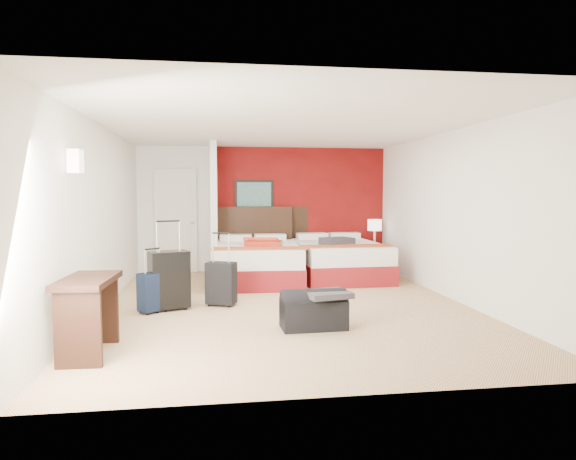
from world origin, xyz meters
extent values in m
plane|color=#D7B384|center=(0.00, 0.00, 0.00)|extent=(6.50, 6.50, 0.00)
cube|color=white|center=(0.00, 3.25, 1.25)|extent=(5.00, 0.04, 2.50)
cube|color=white|center=(-2.50, 0.00, 1.25)|extent=(0.04, 6.50, 2.50)
cube|color=black|center=(-0.20, 3.19, 1.55)|extent=(0.78, 0.03, 0.58)
cube|color=white|center=(-2.38, -1.50, 1.90)|extent=(0.12, 0.20, 0.24)
cube|color=maroon|center=(0.75, 3.23, 1.25)|extent=(3.50, 0.04, 2.50)
cube|color=silver|center=(-1.00, 2.61, 1.25)|extent=(0.12, 1.20, 2.50)
cube|color=silver|center=(-1.75, 3.20, 1.02)|extent=(0.82, 0.06, 2.05)
cube|color=white|center=(-0.25, 1.95, 0.33)|extent=(1.63, 2.25, 0.65)
cube|color=white|center=(1.28, 2.13, 0.33)|extent=(1.58, 2.21, 0.65)
cube|color=#A21F0D|center=(-0.15, 1.85, 0.71)|extent=(0.79, 0.96, 0.10)
cube|color=#37373C|center=(1.18, 1.83, 0.71)|extent=(0.63, 0.57, 0.13)
cube|color=black|center=(2.20, 2.82, 0.27)|extent=(0.42, 0.42, 0.54)
cylinder|color=white|center=(2.20, 2.82, 0.79)|extent=(0.32, 0.32, 0.50)
cube|color=black|center=(-1.60, -0.07, 0.38)|extent=(0.59, 0.47, 0.76)
cube|color=black|center=(-0.90, 0.07, 0.29)|extent=(0.46, 0.37, 0.58)
cube|color=black|center=(-1.79, -0.21, 0.25)|extent=(0.42, 0.40, 0.50)
cube|color=black|center=(0.15, -1.28, 0.19)|extent=(0.76, 0.43, 0.38)
cube|color=#3C3B41|center=(0.30, -1.33, 0.41)|extent=(0.58, 0.52, 0.07)
cube|color=black|center=(-2.19, -1.91, 0.38)|extent=(0.50, 0.93, 0.76)
camera|label=1|loc=(-0.95, -6.94, 1.57)|focal=31.37mm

